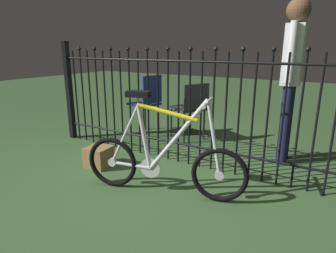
{
  "coord_description": "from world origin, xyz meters",
  "views": [
    {
      "loc": [
        1.39,
        -1.93,
        1.24
      ],
      "look_at": [
        0.08,
        0.21,
        0.55
      ],
      "focal_mm": 30.47,
      "sensor_mm": 36.0,
      "label": 1
    }
  ],
  "objects_px": {
    "chair_charcoal": "(191,105)",
    "person_visitor": "(292,68)",
    "bicycle": "(163,160)",
    "display_crate": "(99,157)",
    "chair_navy": "(148,99)"
  },
  "relations": [
    {
      "from": "person_visitor",
      "to": "chair_navy",
      "type": "bearing_deg",
      "value": 178.61
    },
    {
      "from": "chair_charcoal",
      "to": "person_visitor",
      "type": "bearing_deg",
      "value": -6.82
    },
    {
      "from": "bicycle",
      "to": "chair_charcoal",
      "type": "height_order",
      "value": "bicycle"
    },
    {
      "from": "bicycle",
      "to": "chair_navy",
      "type": "distance_m",
      "value": 1.81
    },
    {
      "from": "chair_navy",
      "to": "person_visitor",
      "type": "distance_m",
      "value": 1.96
    },
    {
      "from": "chair_charcoal",
      "to": "person_visitor",
      "type": "height_order",
      "value": "person_visitor"
    },
    {
      "from": "chair_navy",
      "to": "chair_charcoal",
      "type": "bearing_deg",
      "value": 9.07
    },
    {
      "from": "person_visitor",
      "to": "display_crate",
      "type": "xyz_separation_m",
      "value": [
        -1.67,
        -1.2,
        -0.93
      ]
    },
    {
      "from": "chair_navy",
      "to": "display_crate",
      "type": "height_order",
      "value": "chair_navy"
    },
    {
      "from": "display_crate",
      "to": "chair_charcoal",
      "type": "bearing_deg",
      "value": 72.75
    },
    {
      "from": "bicycle",
      "to": "display_crate",
      "type": "xyz_separation_m",
      "value": [
        -0.91,
        0.14,
        -0.2
      ]
    },
    {
      "from": "person_visitor",
      "to": "display_crate",
      "type": "bearing_deg",
      "value": -144.26
    },
    {
      "from": "chair_charcoal",
      "to": "person_visitor",
      "type": "distance_m",
      "value": 1.37
    },
    {
      "from": "chair_navy",
      "to": "person_visitor",
      "type": "xyz_separation_m",
      "value": [
        1.89,
        -0.05,
        0.51
      ]
    },
    {
      "from": "display_crate",
      "to": "bicycle",
      "type": "bearing_deg",
      "value": -8.95
    }
  ]
}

